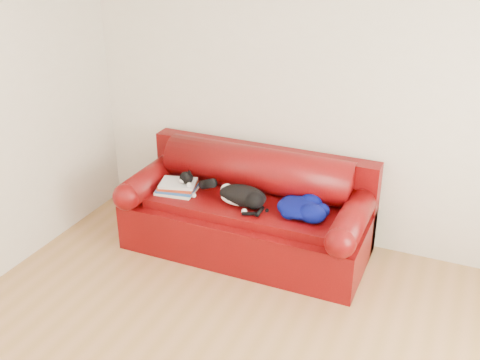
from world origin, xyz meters
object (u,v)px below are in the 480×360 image
(sofa_base, at_px, (247,226))
(blanket, at_px, (302,207))
(cat, at_px, (242,196))
(book_stack, at_px, (177,187))

(sofa_base, relative_size, blanket, 4.41)
(cat, xyz_separation_m, blanket, (0.51, 0.05, -0.02))
(cat, bearing_deg, sofa_base, 111.63)
(blanket, bearing_deg, cat, -174.54)
(book_stack, height_order, cat, cat)
(cat, distance_m, blanket, 0.52)
(cat, relative_size, blanket, 1.19)
(book_stack, xyz_separation_m, blanket, (1.13, 0.05, 0.01))
(sofa_base, distance_m, book_stack, 0.70)
(sofa_base, relative_size, book_stack, 5.86)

